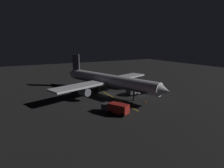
# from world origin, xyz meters

# --- Properties ---
(ground_plane) EXTENTS (180.00, 180.00, 0.20)m
(ground_plane) POSITION_xyz_m (0.00, 0.00, -0.10)
(ground_plane) COLOR black
(apron_guide_stripe) EXTENTS (1.17, 23.65, 0.01)m
(apron_guide_stripe) POSITION_xyz_m (0.43, 4.00, 0.00)
(apron_guide_stripe) COLOR gold
(apron_guide_stripe) RESTS_ON ground_plane
(airliner) EXTENTS (34.66, 38.70, 11.15)m
(airliner) POSITION_xyz_m (0.20, -0.62, 4.08)
(airliner) COLOR white
(airliner) RESTS_ON ground_plane
(baggage_truck) EXTENTS (4.59, 6.28, 2.36)m
(baggage_truck) POSITION_xyz_m (6.03, 14.73, 1.23)
(baggage_truck) COLOR maroon
(baggage_truck) RESTS_ON ground_plane
(catering_truck) EXTENTS (6.05, 2.81, 2.36)m
(catering_truck) POSITION_xyz_m (-7.14, 4.12, 1.22)
(catering_truck) COLOR silver
(catering_truck) RESTS_ON ground_plane
(ground_crew_worker) EXTENTS (0.40, 0.40, 1.74)m
(ground_crew_worker) POSITION_xyz_m (5.43, 12.36, 0.89)
(ground_crew_worker) COLOR black
(ground_crew_worker) RESTS_ON ground_plane
(traffic_cone_near_left) EXTENTS (0.50, 0.50, 0.55)m
(traffic_cone_near_left) POSITION_xyz_m (-4.40, 11.59, 0.25)
(traffic_cone_near_left) COLOR #EA590F
(traffic_cone_near_left) RESTS_ON ground_plane
(traffic_cone_near_right) EXTENTS (0.50, 0.50, 0.55)m
(traffic_cone_near_right) POSITION_xyz_m (1.27, 4.04, 0.25)
(traffic_cone_near_right) COLOR #EA590F
(traffic_cone_near_right) RESTS_ON ground_plane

